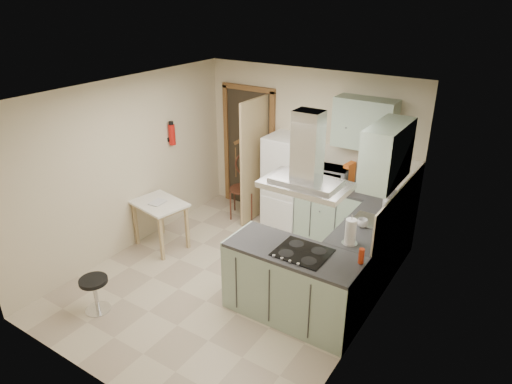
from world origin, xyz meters
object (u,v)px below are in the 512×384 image
Objects in this scene: peninsula at (293,284)px; bentwood_chair at (243,189)px; drop_leaf_table at (161,224)px; microwave at (332,176)px; fridge at (286,181)px; extractor_hood at (306,185)px; stool at (96,294)px.

bentwood_chair is at bearing 137.12° from peninsula.
drop_leaf_table is 0.77× the size of bentwood_chair.
drop_leaf_table is 2.64m from microwave.
microwave reaches higher than bentwood_chair.
fridge is 1.67× the size of extractor_hood.
fridge is at bearing 64.63° from drop_leaf_table.
fridge is 0.80m from bentwood_chair.
extractor_hood is 2.86m from stool.
bentwood_chair is (-0.74, -0.15, -0.25)m from fridge.
extractor_hood reaches higher than stool.
fridge is at bearing 121.74° from peninsula.
extractor_hood is 2.14m from microwave.
fridge is 1.95× the size of drop_leaf_table.
microwave is at bearing -20.21° from bentwood_chair.
stool is (-0.06, -3.03, -0.27)m from bentwood_chair.
fridge reaches higher than microwave.
bentwood_chair is (-1.97, 1.83, 0.05)m from peninsula.
stool is at bearing -104.09° from fridge.
fridge reaches higher than bentwood_chair.
drop_leaf_table reaches higher than stool.
stool is 3.62m from microwave.
stool is at bearing -150.51° from extractor_hood.
drop_leaf_table is at bearing 104.41° from stool.
fridge is 2.35m from peninsula.
microwave is (1.52, 0.12, 0.53)m from bentwood_chair.
bentwood_chair is at bearing 88.91° from stool.
extractor_hood reaches higher than bentwood_chair.
bentwood_chair is 1.62m from microwave.
peninsula is 3.45× the size of stool.
stool is (0.40, -1.54, -0.14)m from drop_leaf_table.
fridge is 3.32m from stool.
peninsula is at bearing 30.69° from stool.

